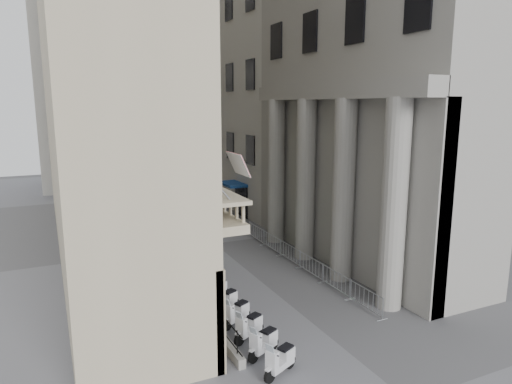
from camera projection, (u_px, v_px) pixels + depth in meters
far_building at (132, 60)px, 55.06m from camera, size 22.00×10.00×30.00m
iron_fence at (157, 257)px, 29.36m from camera, size 0.30×28.00×1.40m
blue_awning at (233, 217)px, 39.97m from camera, size 1.60×3.00×3.00m
flag at (240, 355)px, 17.89m from camera, size 1.00×1.40×8.20m
scooter_0 at (280, 375)px, 16.57m from camera, size 1.51×1.10×1.50m
scooter_1 at (264, 356)px, 17.81m from camera, size 1.51×1.10×1.50m
scooter_2 at (249, 340)px, 19.05m from camera, size 1.51×1.10×1.50m
scooter_3 at (237, 325)px, 20.29m from camera, size 1.51×1.10×1.50m
scooter_4 at (226, 313)px, 21.53m from camera, size 1.51×1.10×1.50m
scooter_5 at (216, 301)px, 22.77m from camera, size 1.51×1.10×1.50m
scooter_6 at (207, 291)px, 24.01m from camera, size 1.51×1.10×1.50m
scooter_7 at (199, 282)px, 25.25m from camera, size 1.51×1.10×1.50m
scooter_8 at (191, 274)px, 26.49m from camera, size 1.51×1.10×1.50m
scooter_9 at (185, 266)px, 27.73m from camera, size 1.51×1.10×1.50m
scooter_10 at (179, 259)px, 28.98m from camera, size 1.51×1.10×1.50m
scooter_11 at (173, 253)px, 30.22m from camera, size 1.51×1.10×1.50m
scooter_12 at (168, 247)px, 31.46m from camera, size 1.51×1.10×1.50m
scooter_13 at (163, 241)px, 32.70m from camera, size 1.51×1.10×1.50m
barrier_0 at (366, 310)px, 21.82m from camera, size 0.60×2.40×1.10m
barrier_1 at (336, 291)px, 24.05m from camera, size 0.60×2.40×1.10m
barrier_2 at (311, 275)px, 26.28m from camera, size 0.60×2.40×1.10m
barrier_3 at (290, 262)px, 28.51m from camera, size 0.60×2.40×1.10m
barrier_4 at (272, 250)px, 30.74m from camera, size 0.60×2.40×1.10m
barrier_5 at (256, 240)px, 32.97m from camera, size 0.60×2.40×1.10m
security_tent at (151, 198)px, 33.44m from camera, size 4.27×4.27×3.47m
street_lamp at (167, 173)px, 31.68m from camera, size 2.72×0.60×8.39m
info_kiosk at (171, 257)px, 26.45m from camera, size 0.55×0.91×1.85m
pedestrian_a at (191, 227)px, 32.95m from camera, size 0.77×0.55×1.96m
pedestrian_b at (184, 200)px, 42.23m from camera, size 1.03×0.86×1.92m
pedestrian_c at (164, 190)px, 47.22m from camera, size 1.07×0.85×1.91m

